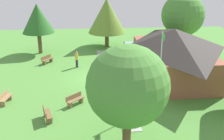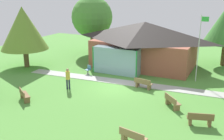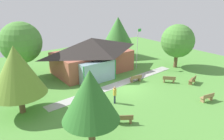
% 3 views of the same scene
% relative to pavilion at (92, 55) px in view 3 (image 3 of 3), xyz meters
% --- Properties ---
extents(ground_plane, '(44.00, 44.00, 0.00)m').
position_rel_pavilion_xyz_m(ground_plane, '(0.13, -7.04, -2.41)').
color(ground_plane, '#54933D').
extents(pavilion, '(10.88, 7.71, 4.63)m').
position_rel_pavilion_xyz_m(pavilion, '(0.00, 0.00, 0.00)').
color(pavilion, '#A35642').
rests_on(pavilion, ground_plane).
extents(footpath, '(18.41, 2.53, 0.03)m').
position_rel_pavilion_xyz_m(footpath, '(0.13, -5.59, -2.39)').
color(footpath, '#ADADA8').
rests_on(footpath, ground_plane).
extents(flagpole, '(0.64, 0.08, 5.75)m').
position_rel_pavilion_xyz_m(flagpole, '(5.84, -2.52, 0.76)').
color(flagpole, silver).
rests_on(flagpole, ground_plane).
extents(bench_lawn_far_right, '(1.56, 0.85, 0.84)m').
position_rel_pavilion_xyz_m(bench_lawn_far_right, '(7.31, -10.66, -2.01)').
color(bench_lawn_far_right, brown).
rests_on(bench_lawn_far_right, ground_plane).
extents(bench_front_right, '(1.56, 0.72, 0.84)m').
position_rel_pavilion_xyz_m(bench_front_right, '(4.49, -14.22, -2.01)').
color(bench_front_right, '#9E7A51').
rests_on(bench_front_right, ground_plane).
extents(bench_front_left, '(1.49, 1.19, 0.84)m').
position_rel_pavilion_xyz_m(bench_front_left, '(-4.66, -12.29, -2.01)').
color(bench_front_left, brown).
rests_on(bench_front_left, ground_plane).
extents(bench_rear_near_path, '(1.56, 0.71, 0.84)m').
position_rel_pavilion_xyz_m(bench_rear_near_path, '(2.24, -6.23, -2.01)').
color(bench_rear_near_path, olive).
rests_on(bench_rear_near_path, ground_plane).
extents(bench_mid_right, '(1.35, 1.40, 0.84)m').
position_rel_pavilion_xyz_m(bench_mid_right, '(5.23, -8.84, -2.01)').
color(bench_mid_right, olive).
rests_on(bench_mid_right, ground_plane).
extents(patio_chair_west, '(0.53, 0.53, 0.86)m').
position_rel_pavilion_xyz_m(patio_chair_west, '(-3.74, -4.82, -1.99)').
color(patio_chair_west, teal).
rests_on(patio_chair_west, ground_plane).
extents(visitor_strolling_lawn, '(0.34, 0.34, 1.74)m').
position_rel_pavilion_xyz_m(visitor_strolling_lawn, '(-3.12, -9.01, -1.39)').
color(visitor_strolling_lawn, '#2D3347').
rests_on(visitor_strolling_lawn, ground_plane).
extents(tree_west_hedge, '(4.76, 4.76, 6.16)m').
position_rel_pavilion_xyz_m(tree_west_hedge, '(-10.83, -5.40, 1.60)').
color(tree_west_hedge, brown).
rests_on(tree_west_hedge, ground_plane).
extents(tree_behind_pavilion_right, '(4.65, 4.65, 6.57)m').
position_rel_pavilion_xyz_m(tree_behind_pavilion_right, '(7.58, 4.08, 2.05)').
color(tree_behind_pavilion_right, brown).
rests_on(tree_behind_pavilion_right, ground_plane).
extents(tree_lawn_corner, '(3.74, 3.74, 5.91)m').
position_rel_pavilion_xyz_m(tree_lawn_corner, '(-8.55, -13.61, 1.78)').
color(tree_lawn_corner, brown).
rests_on(tree_lawn_corner, ground_plane).
extents(tree_behind_pavilion_left, '(5.10, 5.10, 7.03)m').
position_rel_pavilion_xyz_m(tree_behind_pavilion_left, '(-7.99, 3.48, 2.05)').
color(tree_behind_pavilion_left, brown).
rests_on(tree_behind_pavilion_left, ground_plane).
extents(tree_east_hedge, '(4.64, 4.64, 6.18)m').
position_rel_pavilion_xyz_m(tree_east_hedge, '(10.63, -5.56, 1.44)').
color(tree_east_hedge, brown).
rests_on(tree_east_hedge, ground_plane).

